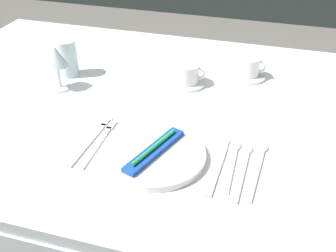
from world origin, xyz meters
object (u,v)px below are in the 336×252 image
object	(u,v)px
dinner_plate	(154,155)
coffee_cup_right	(249,66)
wine_glass_centre	(56,59)
spoon_tea	(259,163)
fork_outer	(100,141)
drink_tumbler	(68,60)
dinner_knife	(218,167)
coffee_cup_left	(186,73)
spoon_dessert	(244,164)
fork_inner	(92,138)
spoon_soup	(233,159)
toothbrush_package	(154,150)

from	to	relation	value
dinner_plate	coffee_cup_right	xyz separation A→B (m)	(0.17, 0.51, 0.03)
dinner_plate	wine_glass_centre	xyz separation A→B (m)	(-0.41, 0.26, 0.09)
spoon_tea	fork_outer	bearing A→B (deg)	-176.65
drink_tumbler	dinner_knife	bearing A→B (deg)	-31.24
coffee_cup_left	wine_glass_centre	world-z (taller)	wine_glass_centre
coffee_cup_right	spoon_dessert	bearing A→B (deg)	-84.03
fork_inner	dinner_knife	xyz separation A→B (m)	(0.34, -0.02, 0.00)
coffee_cup_right	dinner_knife	bearing A→B (deg)	-91.13
spoon_dessert	spoon_tea	size ratio (longest dim) A/B	0.97
fork_outer	dinner_knife	world-z (taller)	same
fork_inner	coffee_cup_left	bearing A→B (deg)	66.64
spoon_soup	coffee_cup_right	distance (m)	0.47
coffee_cup_left	spoon_soup	bearing A→B (deg)	-59.40
wine_glass_centre	drink_tumbler	size ratio (longest dim) A/B	1.17
spoon_tea	drink_tumbler	xyz separation A→B (m)	(-0.68, 0.31, 0.05)
spoon_tea	spoon_soup	bearing A→B (deg)	-179.37
spoon_soup	wine_glass_centre	distance (m)	0.64
spoon_dessert	spoon_tea	distance (m)	0.04
fork_outer	coffee_cup_right	xyz separation A→B (m)	(0.33, 0.49, 0.04)
toothbrush_package	spoon_soup	size ratio (longest dim) A/B	1.01
dinner_plate	drink_tumbler	distance (m)	0.56
toothbrush_package	fork_outer	distance (m)	0.16
spoon_dessert	coffee_cup_left	size ratio (longest dim) A/B	2.12
fork_outer	coffee_cup_right	bearing A→B (deg)	56.17
fork_inner	coffee_cup_left	xyz separation A→B (m)	(0.16, 0.37, 0.04)
wine_glass_centre	coffee_cup_left	bearing A→B (deg)	20.24
dinner_plate	coffee_cup_left	world-z (taller)	coffee_cup_left
spoon_tea	wine_glass_centre	size ratio (longest dim) A/B	1.61
dinner_plate	fork_inner	xyz separation A→B (m)	(-0.18, 0.03, -0.01)
wine_glass_centre	drink_tumbler	distance (m)	0.11
dinner_knife	drink_tumbler	size ratio (longest dim) A/B	1.83
wine_glass_centre	spoon_tea	bearing A→B (deg)	-18.07
dinner_knife	spoon_dessert	distance (m)	0.07
fork_inner	coffee_cup_left	world-z (taller)	coffee_cup_left
fork_inner	spoon_dessert	xyz separation A→B (m)	(0.40, 0.00, 0.00)
drink_tumbler	wine_glass_centre	bearing A→B (deg)	-79.42
wine_glass_centre	dinner_knife	bearing A→B (deg)	-24.45
toothbrush_package	wine_glass_centre	size ratio (longest dim) A/B	1.46
spoon_tea	coffee_cup_left	bearing A→B (deg)	127.61
coffee_cup_right	drink_tumbler	size ratio (longest dim) A/B	0.77
coffee_cup_left	dinner_knife	bearing A→B (deg)	-65.64
dinner_plate	dinner_knife	bearing A→B (deg)	2.95
dinner_knife	coffee_cup_right	size ratio (longest dim) A/B	2.37
coffee_cup_left	spoon_dessert	bearing A→B (deg)	-57.07
dinner_plate	toothbrush_package	size ratio (longest dim) A/B	1.22
dinner_knife	dinner_plate	bearing A→B (deg)	-177.05
spoon_tea	drink_tumbler	bearing A→B (deg)	155.28
fork_outer	coffee_cup_right	world-z (taller)	coffee_cup_right
coffee_cup_left	coffee_cup_right	distance (m)	0.22
fork_inner	wine_glass_centre	bearing A→B (deg)	133.55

